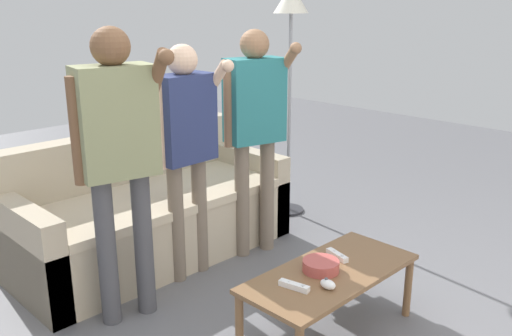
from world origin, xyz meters
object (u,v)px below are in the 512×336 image
object	(u,v)px
player_left	(118,144)
couch	(149,214)
player_center	(186,136)
game_remote_wand_near	(294,286)
coffee_table	(330,279)
game_remote_wand_far	(337,255)
player_right	(255,117)
floor_lamp	(291,24)
game_remote_nunchuk	(328,284)
snack_bowl	(321,266)

from	to	relation	value
player_left	couch	bearing A→B (deg)	47.54
couch	player_center	world-z (taller)	player_center
player_left	game_remote_wand_near	xyz separation A→B (m)	(0.39, -0.92, -0.64)
couch	player_left	xyz separation A→B (m)	(-0.57, -0.63, 0.73)
coffee_table	game_remote_wand_far	distance (m)	0.18
couch	coffee_table	distance (m)	1.56
coffee_table	player_right	world-z (taller)	player_right
game_remote_wand_far	couch	bearing A→B (deg)	99.53
floor_lamp	game_remote_nunchuk	bearing A→B (deg)	-132.53
couch	floor_lamp	bearing A→B (deg)	-6.01
game_remote_nunchuk	game_remote_wand_near	size ratio (longest dim) A/B	0.53
floor_lamp	game_remote_wand_near	distance (m)	2.39
player_right	coffee_table	bearing A→B (deg)	-114.00
player_center	game_remote_wand_near	world-z (taller)	player_center
player_center	couch	bearing A→B (deg)	89.86
coffee_table	player_left	distance (m)	1.35
player_left	game_remote_wand_far	bearing A→B (deg)	-46.28
coffee_table	player_left	world-z (taller)	player_left
game_remote_nunchuk	couch	bearing A→B (deg)	87.85
snack_bowl	player_left	bearing A→B (deg)	125.33
game_remote_nunchuk	floor_lamp	distance (m)	2.39
coffee_table	game_remote_nunchuk	bearing A→B (deg)	-146.23
player_right	game_remote_wand_near	size ratio (longest dim) A/B	9.55
couch	snack_bowl	distance (m)	1.53
snack_bowl	player_left	xyz separation A→B (m)	(-0.64, 0.90, 0.62)
game_remote_nunchuk	game_remote_wand_near	distance (m)	0.17
coffee_table	floor_lamp	distance (m)	2.27
game_remote_nunchuk	player_left	size ratio (longest dim) A/B	0.05
snack_bowl	player_center	distance (m)	1.19
player_center	coffee_table	bearing A→B (deg)	-84.90
snack_bowl	player_right	size ratio (longest dim) A/B	0.12
couch	game_remote_nunchuk	xyz separation A→B (m)	(-0.06, -1.67, 0.11)
floor_lamp	couch	bearing A→B (deg)	173.99
game_remote_nunchuk	player_center	distance (m)	1.32
snack_bowl	game_remote_wand_near	world-z (taller)	snack_bowl
coffee_table	player_center	xyz separation A→B (m)	(-0.10, 1.09, 0.62)
snack_bowl	game_remote_wand_far	world-z (taller)	snack_bowl
game_remote_wand_near	snack_bowl	bearing A→B (deg)	6.07
floor_lamp	game_remote_wand_near	size ratio (longest dim) A/B	11.37
coffee_table	player_left	size ratio (longest dim) A/B	0.62
couch	game_remote_wand_near	bearing A→B (deg)	-96.72
player_right	game_remote_wand_near	world-z (taller)	player_right
coffee_table	player_center	bearing A→B (deg)	95.10
coffee_table	game_remote_nunchuk	world-z (taller)	game_remote_nunchuk
player_left	player_right	distance (m)	1.14
player_center	floor_lamp	bearing A→B (deg)	13.68
couch	floor_lamp	xyz separation A→B (m)	(1.34, -0.14, 1.29)
floor_lamp	player_right	distance (m)	1.05
game_remote_nunchuk	player_center	bearing A→B (deg)	87.07
game_remote_wand_far	player_left	bearing A→B (deg)	133.72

